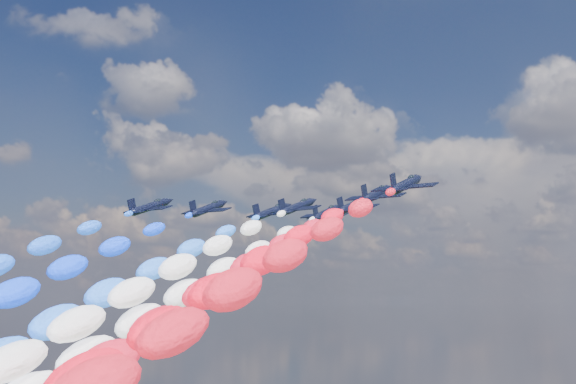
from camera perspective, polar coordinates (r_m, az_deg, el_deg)
The scene contains 8 objects.
jet_0 at distance 139.37m, azimuth -10.38°, elevation -1.11°, with size 9.57×12.83×2.83m, color black, non-canonical shape.
jet_1 at distance 140.40m, azimuth -6.06°, elevation -1.25°, with size 9.57×12.83×2.83m, color black, non-canonical shape.
jet_2 at distance 144.19m, azimuth -1.25°, elevation -1.48°, with size 9.57×12.83×2.83m, color black, non-canonical shape.
jet_3 at distance 137.07m, azimuth 0.69°, elevation -1.13°, with size 9.57×12.83×2.83m, color black, non-canonical shape.
jet_4 at distance 146.48m, azimuth 2.91°, elevation -1.58°, with size 9.57×12.83×2.83m, color black, non-canonical shape.
jet_5 at distance 135.43m, azimuth 4.98°, elevation -1.01°, with size 9.57×12.83×2.83m, color black, non-canonical shape.
jet_6 at distance 121.62m, azimuth 6.69°, elevation -0.17°, with size 9.57×12.83×2.83m, color black, non-canonical shape.
jet_7 at distance 111.95m, azimuth 8.87°, elevation 0.57°, with size 9.57×12.83×2.83m, color black, non-canonical shape.
Camera 1 is at (72.05, -105.35, 91.84)m, focal length 47.18 mm.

